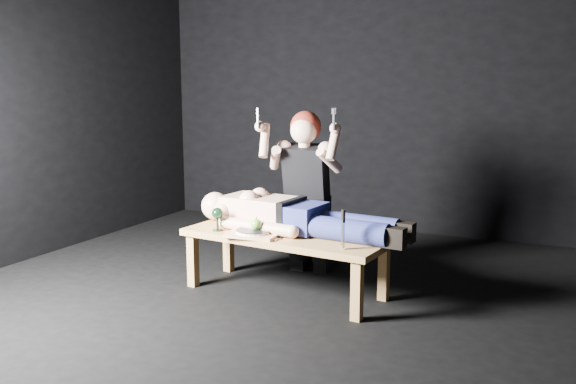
{
  "coord_description": "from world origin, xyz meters",
  "views": [
    {
      "loc": [
        1.77,
        -3.75,
        1.51
      ],
      "look_at": [
        -0.06,
        0.25,
        0.75
      ],
      "focal_mm": 38.28,
      "sensor_mm": 36.0,
      "label": 1
    }
  ],
  "objects_px": {
    "table": "(285,263)",
    "lying_man": "(298,213)",
    "goblet": "(218,219)",
    "serving_tray": "(253,234)",
    "kneeling_woman": "(309,191)",
    "carving_knife": "(343,230)"
  },
  "relations": [
    {
      "from": "lying_man",
      "to": "kneeling_woman",
      "type": "relative_size",
      "value": 1.2
    },
    {
      "from": "serving_tray",
      "to": "carving_knife",
      "type": "distance_m",
      "value": 0.73
    },
    {
      "from": "goblet",
      "to": "serving_tray",
      "type": "bearing_deg",
      "value": -4.54
    },
    {
      "from": "carving_knife",
      "to": "serving_tray",
      "type": "bearing_deg",
      "value": 179.27
    },
    {
      "from": "carving_knife",
      "to": "table",
      "type": "bearing_deg",
      "value": 162.07
    },
    {
      "from": "carving_knife",
      "to": "kneeling_woman",
      "type": "bearing_deg",
      "value": 132.12
    },
    {
      "from": "kneeling_woman",
      "to": "serving_tray",
      "type": "bearing_deg",
      "value": -106.0
    },
    {
      "from": "table",
      "to": "serving_tray",
      "type": "relative_size",
      "value": 4.07
    },
    {
      "from": "kneeling_woman",
      "to": "goblet",
      "type": "relative_size",
      "value": 7.79
    },
    {
      "from": "kneeling_woman",
      "to": "carving_knife",
      "type": "distance_m",
      "value": 0.98
    },
    {
      "from": "lying_man",
      "to": "kneeling_woman",
      "type": "bearing_deg",
      "value": 109.05
    },
    {
      "from": "table",
      "to": "carving_knife",
      "type": "bearing_deg",
      "value": -17.93
    },
    {
      "from": "table",
      "to": "carving_knife",
      "type": "distance_m",
      "value": 0.68
    },
    {
      "from": "table",
      "to": "goblet",
      "type": "distance_m",
      "value": 0.6
    },
    {
      "from": "kneeling_woman",
      "to": "goblet",
      "type": "distance_m",
      "value": 0.83
    },
    {
      "from": "table",
      "to": "goblet",
      "type": "relative_size",
      "value": 8.68
    },
    {
      "from": "table",
      "to": "goblet",
      "type": "height_order",
      "value": "goblet"
    },
    {
      "from": "lying_man",
      "to": "serving_tray",
      "type": "distance_m",
      "value": 0.37
    },
    {
      "from": "table",
      "to": "kneeling_woman",
      "type": "distance_m",
      "value": 0.72
    },
    {
      "from": "table",
      "to": "goblet",
      "type": "xyz_separation_m",
      "value": [
        -0.49,
        -0.13,
        0.31
      ]
    },
    {
      "from": "table",
      "to": "lying_man",
      "type": "distance_m",
      "value": 0.39
    },
    {
      "from": "table",
      "to": "serving_tray",
      "type": "distance_m",
      "value": 0.33
    }
  ]
}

